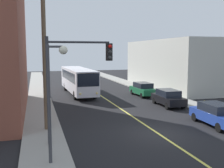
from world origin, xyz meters
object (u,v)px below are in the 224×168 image
object	(u,v)px
parked_car_blue	(216,114)
street_lamp_left	(54,87)
utility_pole_near	(44,35)
fire_hydrant	(204,105)
parked_car_green	(143,89)
city_bus	(78,79)
parked_car_black	(168,98)
traffic_signal_left_corner	(76,70)

from	to	relation	value
parked_car_blue	street_lamp_left	xyz separation A→B (m)	(-11.69, -3.78, 2.90)
utility_pole_near	fire_hydrant	distance (m)	15.19
fire_hydrant	parked_car_green	bearing A→B (deg)	102.03
street_lamp_left	fire_hydrant	distance (m)	16.18
parked_car_blue	fire_hydrant	bearing A→B (deg)	65.14
parked_car_green	fire_hydrant	xyz separation A→B (m)	(2.00, -9.38, -0.26)
street_lamp_left	fire_hydrant	xyz separation A→B (m)	(13.68, 8.06, -3.16)
city_bus	street_lamp_left	size ratio (longest dim) A/B	2.22
parked_car_black	street_lamp_left	xyz separation A→B (m)	(-11.70, -11.10, 2.90)
parked_car_blue	parked_car_black	bearing A→B (deg)	89.93
city_bus	parked_car_green	size ratio (longest dim) A/B	2.74
parked_car_blue	traffic_signal_left_corner	bearing A→B (deg)	-173.89
city_bus	traffic_signal_left_corner	size ratio (longest dim) A/B	2.04
utility_pole_near	parked_car_black	bearing A→B (deg)	24.32
city_bus	parked_car_black	size ratio (longest dim) A/B	2.74
parked_car_black	utility_pole_near	bearing A→B (deg)	-155.68
utility_pole_near	fire_hydrant	xyz separation A→B (m)	(13.83, 2.31, -5.82)
parked_car_green	street_lamp_left	xyz separation A→B (m)	(-11.68, -17.44, 2.90)
parked_car_blue	parked_car_green	bearing A→B (deg)	90.07
traffic_signal_left_corner	street_lamp_left	xyz separation A→B (m)	(-1.42, -2.68, -0.56)
city_bus	traffic_signal_left_corner	bearing A→B (deg)	-99.13
parked_car_black	utility_pole_near	xyz separation A→B (m)	(-11.86, -5.36, 5.56)
parked_car_black	fire_hydrant	world-z (taller)	parked_car_black
city_bus	parked_car_green	world-z (taller)	city_bus
parked_car_blue	parked_car_green	size ratio (longest dim) A/B	1.00
parked_car_green	fire_hydrant	size ratio (longest dim) A/B	5.30
traffic_signal_left_corner	city_bus	bearing A→B (deg)	80.87
city_bus	parked_car_black	distance (m)	12.60
parked_car_blue	parked_car_green	xyz separation A→B (m)	(-0.02, 13.66, 0.00)
parked_car_blue	street_lamp_left	world-z (taller)	street_lamp_left
parked_car_green	traffic_signal_left_corner	xyz separation A→B (m)	(-10.26, -14.76, 3.46)
parked_car_black	parked_car_blue	bearing A→B (deg)	-90.07
utility_pole_near	traffic_signal_left_corner	size ratio (longest dim) A/B	1.91
parked_car_black	parked_car_green	size ratio (longest dim) A/B	1.00
parked_car_green	parked_car_blue	bearing A→B (deg)	-89.93
city_bus	utility_pole_near	xyz separation A→B (m)	(-4.57, -15.59, 4.59)
street_lamp_left	utility_pole_near	bearing A→B (deg)	91.55
utility_pole_near	traffic_signal_left_corner	bearing A→B (deg)	-62.87
city_bus	utility_pole_near	world-z (taller)	utility_pole_near
parked_car_black	street_lamp_left	world-z (taller)	street_lamp_left
parked_car_blue	utility_pole_near	distance (m)	13.24
city_bus	fire_hydrant	distance (m)	16.23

